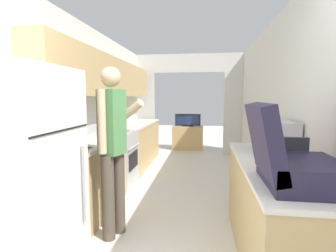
{
  "coord_description": "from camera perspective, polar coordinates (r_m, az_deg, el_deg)",
  "views": [
    {
      "loc": [
        0.41,
        -1.12,
        1.45
      ],
      "look_at": [
        -0.2,
        3.23,
        0.95
      ],
      "focal_mm": 28.0,
      "sensor_mm": 36.0,
      "label": 1
    }
  ],
  "objects": [
    {
      "name": "wall_right",
      "position": [
        3.4,
        24.22,
        2.49
      ],
      "size": [
        0.06,
        7.87,
        2.5
      ],
      "color": "silver",
      "rests_on": "ground_plane"
    },
    {
      "name": "refrigerator",
      "position": [
        2.34,
        -29.1,
        -9.6
      ],
      "size": [
        0.73,
        0.8,
        1.67
      ],
      "color": "white",
      "rests_on": "ground_plane"
    },
    {
      "name": "suitcase",
      "position": [
        1.84,
        24.88,
        -6.87
      ],
      "size": [
        0.56,
        0.59,
        0.52
      ],
      "color": "#231E38",
      "rests_on": "counter_right"
    },
    {
      "name": "wall_far_with_doorway",
      "position": [
        6.63,
        4.49,
        6.41
      ],
      "size": [
        3.05,
        0.06,
        2.5
      ],
      "color": "silver",
      "rests_on": "ground_plane"
    },
    {
      "name": "counter_right",
      "position": [
        2.57,
        22.28,
        -17.09
      ],
      "size": [
        0.62,
        1.92,
        0.89
      ],
      "color": "tan",
      "rests_on": "ground_plane"
    },
    {
      "name": "counter_left",
      "position": [
        4.71,
        -10.0,
        -5.99
      ],
      "size": [
        0.62,
        4.21,
        0.89
      ],
      "color": "tan",
      "rests_on": "ground_plane"
    },
    {
      "name": "person",
      "position": [
        2.72,
        -12.01,
        -4.46
      ],
      "size": [
        0.55,
        0.46,
        1.74
      ],
      "rotation": [
        0.0,
        0.0,
        1.23
      ],
      "color": "#4C4238",
      "rests_on": "ground_plane"
    },
    {
      "name": "range_oven",
      "position": [
        4.32,
        -11.59,
        -7.07
      ],
      "size": [
        0.66,
        0.73,
        1.03
      ],
      "color": "#B7B7BC",
      "rests_on": "ground_plane"
    },
    {
      "name": "book_stack",
      "position": [
        2.41,
        23.74,
        -6.59
      ],
      "size": [
        0.25,
        0.29,
        0.08
      ],
      "color": "gold",
      "rests_on": "counter_right"
    },
    {
      "name": "wall_left",
      "position": [
        4.05,
        -16.68,
        6.36
      ],
      "size": [
        0.38,
        7.87,
        2.5
      ],
      "color": "silver",
      "rests_on": "ground_plane"
    },
    {
      "name": "tv_cabinet",
      "position": [
        7.25,
        4.32,
        -2.55
      ],
      "size": [
        0.83,
        0.42,
        0.64
      ],
      "color": "tan",
      "rests_on": "ground_plane"
    },
    {
      "name": "television",
      "position": [
        7.15,
        4.34,
        1.25
      ],
      "size": [
        0.69,
        0.16,
        0.34
      ],
      "color": "black",
      "rests_on": "tv_cabinet"
    },
    {
      "name": "microwave",
      "position": [
        2.92,
        22.23,
        -2.02
      ],
      "size": [
        0.36,
        0.53,
        0.31
      ],
      "color": "#B7B7BC",
      "rests_on": "counter_right"
    }
  ]
}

